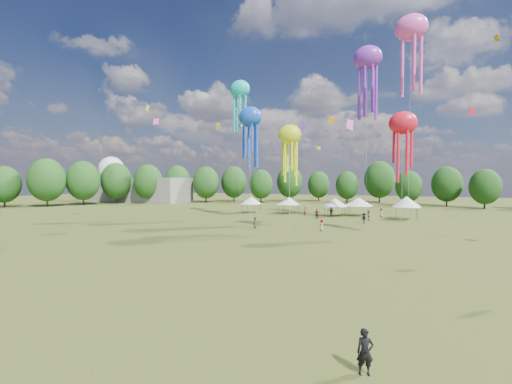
% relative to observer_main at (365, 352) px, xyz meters
% --- Properties ---
extents(ground, '(300.00, 300.00, 0.00)m').
position_rel_observer_main_xyz_m(ground, '(-9.25, 2.41, -0.84)').
color(ground, '#384416').
rests_on(ground, ground).
extents(observer_main, '(0.71, 0.58, 1.69)m').
position_rel_observer_main_xyz_m(observer_main, '(0.00, 0.00, 0.00)').
color(observer_main, black).
rests_on(observer_main, ground).
extents(spectator_near, '(1.01, 0.95, 1.65)m').
position_rel_observer_main_xyz_m(spectator_near, '(-18.49, 32.82, -0.02)').
color(spectator_near, gray).
rests_on(spectator_near, ground).
extents(spectators_far, '(14.84, 23.79, 1.91)m').
position_rel_observer_main_xyz_m(spectators_far, '(-8.24, 49.45, 0.04)').
color(spectators_far, gray).
rests_on(spectators_far, ground).
extents(festival_tents, '(35.90, 8.96, 4.24)m').
position_rel_observer_main_xyz_m(festival_tents, '(-11.34, 55.19, 2.03)').
color(festival_tents, '#47474C').
rests_on(festival_tents, ground).
extents(show_kites, '(34.35, 19.95, 31.99)m').
position_rel_observer_main_xyz_m(show_kites, '(-10.13, 43.57, 20.95)').
color(show_kites, blue).
rests_on(show_kites, ground).
extents(small_kites, '(74.13, 53.56, 46.63)m').
position_rel_observer_main_xyz_m(small_kites, '(-10.54, 44.45, 29.98)').
color(small_kites, blue).
rests_on(small_kites, ground).
extents(treeline, '(201.57, 95.24, 13.43)m').
position_rel_observer_main_xyz_m(treeline, '(-13.12, 64.92, 5.70)').
color(treeline, '#38281C').
rests_on(treeline, ground).
extents(hangar, '(40.00, 12.00, 8.00)m').
position_rel_observer_main_xyz_m(hangar, '(-81.25, 74.41, 3.16)').
color(hangar, gray).
rests_on(hangar, ground).
extents(radome, '(9.00, 9.00, 16.00)m').
position_rel_observer_main_xyz_m(radome, '(-97.25, 80.41, 9.14)').
color(radome, white).
rests_on(radome, ground).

